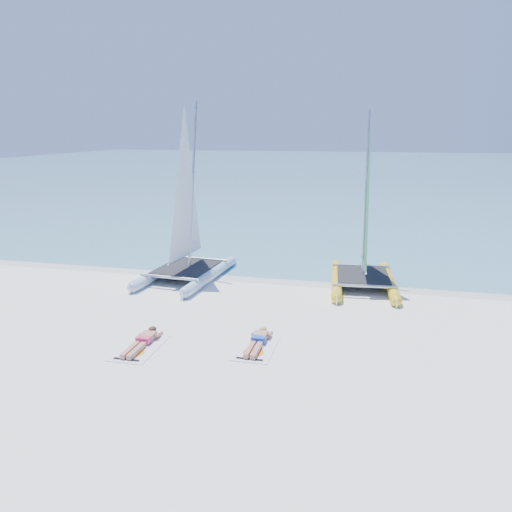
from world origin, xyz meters
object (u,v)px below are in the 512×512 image
(towel_b, at_px, (256,347))
(sunbather_a, at_px, (143,341))
(catamaran_yellow, at_px, (364,228))
(catamaran_blue, at_px, (186,225))
(sunbather_b, at_px, (258,340))
(towel_a, at_px, (140,347))

(towel_b, bearing_deg, sunbather_a, -169.70)
(sunbather_a, xyz_separation_m, towel_b, (2.99, 0.54, -0.11))
(catamaran_yellow, relative_size, sunbather_a, 3.78)
(catamaran_yellow, height_order, sunbather_a, catamaran_yellow)
(catamaran_blue, bearing_deg, sunbather_b, -48.79)
(catamaran_yellow, height_order, towel_b, catamaran_yellow)
(towel_b, bearing_deg, towel_a, -166.19)
(catamaran_yellow, relative_size, towel_a, 3.53)
(catamaran_blue, height_order, sunbather_b, catamaran_blue)
(catamaran_blue, bearing_deg, sunbather_a, -75.36)
(catamaran_yellow, distance_m, sunbather_a, 9.26)
(towel_a, relative_size, sunbather_b, 1.07)
(towel_a, bearing_deg, sunbather_a, 90.00)
(catamaran_blue, relative_size, towel_b, 3.72)
(catamaran_blue, distance_m, towel_b, 7.31)
(towel_a, xyz_separation_m, sunbather_b, (2.99, 0.93, 0.11))
(sunbather_a, bearing_deg, catamaran_blue, 100.10)
(catamaran_blue, distance_m, sunbather_a, 6.63)
(towel_b, bearing_deg, sunbather_b, 90.00)
(towel_a, relative_size, towel_b, 1.00)
(towel_a, xyz_separation_m, sunbather_a, (-0.00, 0.19, 0.11))
(catamaran_blue, relative_size, towel_a, 3.72)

